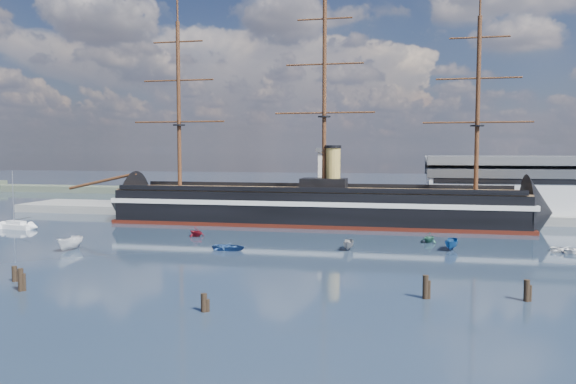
# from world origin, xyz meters

# --- Properties ---
(ground) EXTENTS (600.00, 600.00, 0.00)m
(ground) POSITION_xyz_m (0.00, 40.00, 0.00)
(ground) COLOR #1B2938
(ground) RESTS_ON ground
(quay) EXTENTS (180.00, 18.00, 2.00)m
(quay) POSITION_xyz_m (10.00, 76.00, 0.00)
(quay) COLOR slate
(quay) RESTS_ON ground
(warehouse) EXTENTS (63.00, 21.00, 11.60)m
(warehouse) POSITION_xyz_m (58.00, 80.00, 7.98)
(warehouse) COLOR #B7BABC
(warehouse) RESTS_ON ground
(quay_tower) EXTENTS (5.00, 5.00, 15.00)m
(quay_tower) POSITION_xyz_m (3.00, 73.00, 9.75)
(quay_tower) COLOR silver
(quay_tower) RESTS_ON ground
(shoreline) EXTENTS (120.00, 10.00, 4.00)m
(shoreline) POSITION_xyz_m (-139.23, 135.00, 1.45)
(shoreline) COLOR #3F4C38
(shoreline) RESTS_ON ground
(warship) EXTENTS (112.95, 17.03, 53.94)m
(warship) POSITION_xyz_m (0.40, 60.00, 4.04)
(warship) COLOR black
(warship) RESTS_ON ground
(sailboat) EXTENTS (7.90, 3.45, 12.22)m
(sailboat) POSITION_xyz_m (-57.59, 39.11, 0.78)
(sailboat) COLOR silver
(sailboat) RESTS_ON ground
(motorboat_a) EXTENTS (6.97, 2.93, 2.73)m
(motorboat_a) POSITION_xyz_m (-31.86, 19.33, 0.00)
(motorboat_a) COLOR white
(motorboat_a) RESTS_ON ground
(motorboat_b) EXTENTS (1.66, 3.57, 1.62)m
(motorboat_b) POSITION_xyz_m (-6.25, 24.76, 0.00)
(motorboat_b) COLOR navy
(motorboat_b) RESTS_ON ground
(motorboat_c) EXTENTS (5.04, 1.90, 2.01)m
(motorboat_c) POSITION_xyz_m (12.93, 29.36, 0.00)
(motorboat_c) COLOR gray
(motorboat_c) RESTS_ON ground
(motorboat_d) EXTENTS (5.11, 6.16, 2.09)m
(motorboat_d) POSITION_xyz_m (-17.02, 37.46, 0.00)
(motorboat_d) COLOR maroon
(motorboat_d) RESTS_ON ground
(motorboat_e) EXTENTS (2.77, 3.42, 1.50)m
(motorboat_e) POSITION_xyz_m (47.66, 34.08, 0.00)
(motorboat_e) COLOR white
(motorboat_e) RESTS_ON ground
(motorboat_f) EXTENTS (6.12, 3.38, 2.32)m
(motorboat_f) POSITION_xyz_m (29.57, 32.79, 0.00)
(motorboat_f) COLOR navy
(motorboat_f) RESTS_ON ground
(motorboat_g) EXTENTS (5.92, 4.85, 2.01)m
(motorboat_g) POSITION_xyz_m (26.19, 39.86, 0.00)
(motorboat_g) COLOR #275A46
(motorboat_g) RESTS_ON ground
(piling_near_left) EXTENTS (0.64, 0.64, 3.38)m
(piling_near_left) POSITION_xyz_m (-21.59, -5.99, 0.00)
(piling_near_left) COLOR black
(piling_near_left) RESTS_ON ground
(piling_near_mid) EXTENTS (0.64, 0.64, 2.59)m
(piling_near_mid) POSITION_xyz_m (2.34, -9.36, 0.00)
(piling_near_mid) COLOR black
(piling_near_mid) RESTS_ON ground
(piling_near_right) EXTENTS (0.64, 0.64, 3.35)m
(piling_near_right) POSITION_xyz_m (24.55, 0.59, 0.00)
(piling_near_right) COLOR black
(piling_near_right) RESTS_ON ground
(piling_far_right) EXTENTS (0.64, 0.64, 3.09)m
(piling_far_right) POSITION_xyz_m (35.29, 1.83, 0.00)
(piling_far_right) COLOR black
(piling_far_right) RESTS_ON ground
(piling_extra) EXTENTS (0.64, 0.64, 2.67)m
(piling_extra) POSITION_xyz_m (-25.60, -1.97, 0.00)
(piling_extra) COLOR black
(piling_extra) RESTS_ON ground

